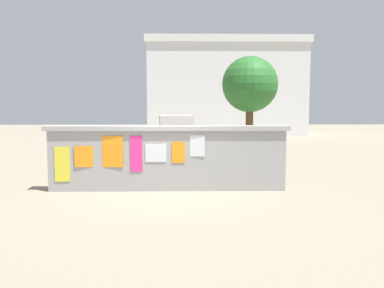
{
  "coord_description": "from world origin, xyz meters",
  "views": [
    {
      "loc": [
        0.44,
        -10.29,
        2.17
      ],
      "look_at": [
        0.68,
        2.65,
        0.96
      ],
      "focal_mm": 37.58,
      "sensor_mm": 36.0,
      "label": 1
    }
  ],
  "objects_px": {
    "auto_rickshaw_truck": "(149,141)",
    "motorcycle": "(232,151)",
    "person_walking": "(140,147)",
    "tree_roadside": "(250,85)",
    "bicycle_near": "(244,164)"
  },
  "relations": [
    {
      "from": "auto_rickshaw_truck",
      "to": "person_walking",
      "type": "height_order",
      "value": "auto_rickshaw_truck"
    },
    {
      "from": "auto_rickshaw_truck",
      "to": "tree_roadside",
      "type": "relative_size",
      "value": 0.8
    },
    {
      "from": "motorcycle",
      "to": "tree_roadside",
      "type": "relative_size",
      "value": 0.4
    },
    {
      "from": "auto_rickshaw_truck",
      "to": "person_walking",
      "type": "bearing_deg",
      "value": -89.86
    },
    {
      "from": "motorcycle",
      "to": "person_walking",
      "type": "relative_size",
      "value": 1.16
    },
    {
      "from": "auto_rickshaw_truck",
      "to": "person_walking",
      "type": "relative_size",
      "value": 2.3
    },
    {
      "from": "auto_rickshaw_truck",
      "to": "motorcycle",
      "type": "height_order",
      "value": "auto_rickshaw_truck"
    },
    {
      "from": "person_walking",
      "to": "tree_roadside",
      "type": "relative_size",
      "value": 0.35
    },
    {
      "from": "motorcycle",
      "to": "bicycle_near",
      "type": "xyz_separation_m",
      "value": [
        0.1,
        -2.62,
        -0.1
      ]
    },
    {
      "from": "motorcycle",
      "to": "tree_roadside",
      "type": "height_order",
      "value": "tree_roadside"
    },
    {
      "from": "motorcycle",
      "to": "bicycle_near",
      "type": "relative_size",
      "value": 1.11
    },
    {
      "from": "motorcycle",
      "to": "person_walking",
      "type": "xyz_separation_m",
      "value": [
        -3.08,
        -3.49,
        0.52
      ]
    },
    {
      "from": "auto_rickshaw_truck",
      "to": "bicycle_near",
      "type": "xyz_separation_m",
      "value": [
        3.19,
        -2.11,
        -0.54
      ]
    },
    {
      "from": "bicycle_near",
      "to": "motorcycle",
      "type": "bearing_deg",
      "value": 92.23
    },
    {
      "from": "person_walking",
      "to": "motorcycle",
      "type": "bearing_deg",
      "value": 48.5
    }
  ]
}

